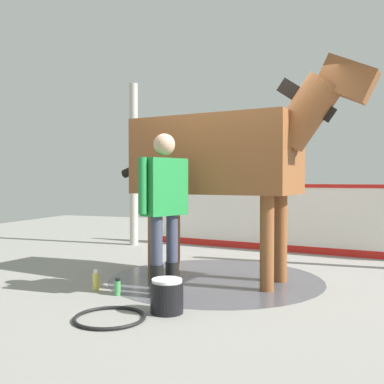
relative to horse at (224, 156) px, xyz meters
name	(u,v)px	position (x,y,z in m)	size (l,w,h in m)	color
ground_plane	(231,282)	(0.04, 0.10, -1.57)	(16.00, 16.00, 0.02)	gray
wet_patch	(216,279)	(-0.02, -0.11, -1.56)	(2.70, 2.70, 0.00)	#4C4C54
barrier_wall	(277,220)	(-2.52, 0.30, -1.01)	(0.96, 5.29, 1.19)	white
roof_post_far	(134,165)	(-2.36, -2.42, -0.01)	(0.16, 0.16, 3.11)	#B7B2A8
horse	(224,156)	(0.00, 0.00, 0.00)	(1.27, 3.34, 2.63)	brown
handler	(164,201)	(0.90, -0.44, -0.53)	(0.64, 0.42, 1.76)	black
wash_bucket	(167,296)	(1.49, -0.17, -1.40)	(0.31, 0.31, 0.32)	black
bottle_shampoo	(96,281)	(0.97, -1.26, -1.45)	(0.07, 0.07, 0.24)	#D8CC4C
bottle_spray	(118,287)	(1.08, -0.92, -1.48)	(0.07, 0.07, 0.19)	#4CA559
hose_coil	(110,317)	(1.85, -0.58, -1.54)	(0.66, 0.66, 0.03)	black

